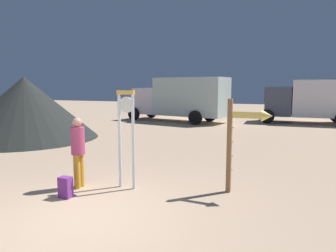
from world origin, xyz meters
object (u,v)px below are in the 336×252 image
object	(u,v)px
arrow_sign	(244,132)
standing_clock	(126,130)
box_truck_near	(182,98)
person_near_clock	(78,149)
backpack	(66,187)
dome_tent	(25,108)
box_truck_far	(316,100)

from	to	relation	value
arrow_sign	standing_clock	bearing A→B (deg)	-167.42
box_truck_near	person_near_clock	bearing A→B (deg)	-80.54
backpack	dome_tent	bearing A→B (deg)	141.22
dome_tent	arrow_sign	bearing A→B (deg)	-20.49
box_truck_near	backpack	bearing A→B (deg)	-80.36
box_truck_near	box_truck_far	distance (m)	8.88
standing_clock	person_near_clock	world-z (taller)	standing_clock
backpack	box_truck_far	size ratio (longest dim) A/B	0.07
arrow_sign	box_truck_far	size ratio (longest dim) A/B	0.34
person_near_clock	backpack	world-z (taller)	person_near_clock
backpack	box_truck_near	bearing A→B (deg)	99.64
arrow_sign	person_near_clock	bearing A→B (deg)	-164.99
box_truck_near	dome_tent	bearing A→B (deg)	-115.04
person_near_clock	box_truck_far	size ratio (longest dim) A/B	0.27
backpack	box_truck_near	world-z (taller)	box_truck_near
arrow_sign	box_truck_far	distance (m)	15.82
standing_clock	arrow_sign	bearing A→B (deg)	12.58
person_near_clock	box_truck_near	size ratio (longest dim) A/B	0.23
backpack	box_truck_near	distance (m)	15.31
box_truck_far	dome_tent	xyz separation A→B (m)	(-12.99, -11.70, -0.14)
box_truck_far	backpack	bearing A→B (deg)	-109.24
standing_clock	box_truck_near	xyz separation A→B (m)	(-3.47, 13.95, 0.23)
backpack	person_near_clock	bearing A→B (deg)	103.47
box_truck_far	person_near_clock	bearing A→B (deg)	-110.44
standing_clock	dome_tent	size ratio (longest dim) A/B	0.36
person_near_clock	box_truck_far	xyz separation A→B (m)	(6.19, 16.62, 0.63)
standing_clock	backpack	world-z (taller)	standing_clock
box_truck_near	box_truck_far	world-z (taller)	box_truck_near
arrow_sign	dome_tent	size ratio (longest dim) A/B	0.33
arrow_sign	dome_tent	bearing A→B (deg)	159.51
standing_clock	dome_tent	bearing A→B (deg)	150.20
box_truck_near	standing_clock	bearing A→B (deg)	-76.02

